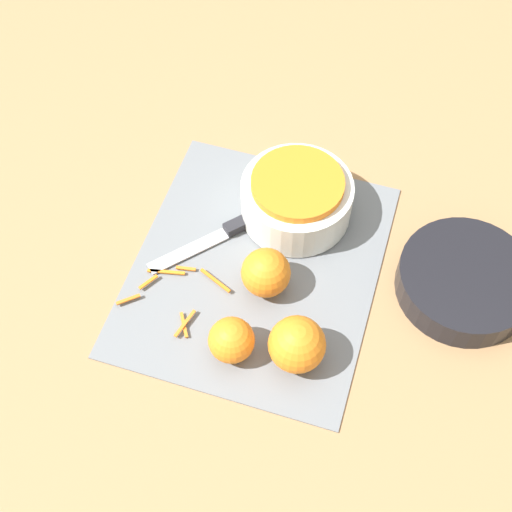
% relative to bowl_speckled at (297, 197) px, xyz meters
% --- Properties ---
extents(ground_plane, '(4.00, 4.00, 0.00)m').
position_rel_bowl_speckled_xyz_m(ground_plane, '(0.12, -0.03, -0.05)').
color(ground_plane, '#9E754C').
extents(cutting_board, '(0.44, 0.37, 0.01)m').
position_rel_bowl_speckled_xyz_m(cutting_board, '(0.12, -0.03, -0.04)').
color(cutting_board, slate).
rests_on(cutting_board, ground_plane).
extents(bowl_speckled, '(0.18, 0.18, 0.08)m').
position_rel_bowl_speckled_xyz_m(bowl_speckled, '(0.00, 0.00, 0.00)').
color(bowl_speckled, silver).
rests_on(bowl_speckled, cutting_board).
extents(bowl_dark, '(0.20, 0.20, 0.05)m').
position_rel_bowl_speckled_xyz_m(bowl_dark, '(0.06, 0.28, -0.02)').
color(bowl_dark, black).
rests_on(bowl_dark, ground_plane).
extents(knife, '(0.19, 0.17, 0.02)m').
position_rel_bowl_speckled_xyz_m(knife, '(0.06, -0.08, -0.03)').
color(knife, '#232328').
rests_on(knife, cutting_board).
extents(orange_left, '(0.08, 0.08, 0.08)m').
position_rel_bowl_speckled_xyz_m(orange_left, '(0.25, 0.07, 0.00)').
color(orange_left, orange).
rests_on(orange_left, cutting_board).
extents(orange_right, '(0.08, 0.08, 0.08)m').
position_rel_bowl_speckled_xyz_m(orange_right, '(0.15, -0.01, -0.00)').
color(orange_right, orange).
rests_on(orange_right, cutting_board).
extents(orange_back, '(0.07, 0.07, 0.07)m').
position_rel_bowl_speckled_xyz_m(orange_back, '(0.27, -0.02, -0.01)').
color(orange_back, orange).
rests_on(orange_back, cutting_board).
extents(peel_pile, '(0.12, 0.16, 0.01)m').
position_rel_bowl_speckled_xyz_m(peel_pile, '(0.20, -0.13, -0.04)').
color(peel_pile, orange).
rests_on(peel_pile, cutting_board).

